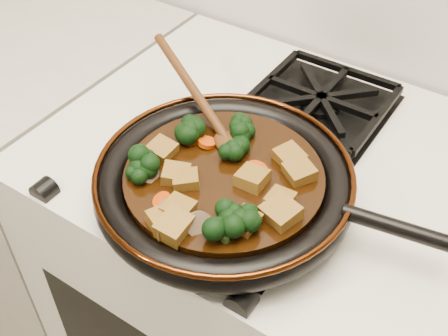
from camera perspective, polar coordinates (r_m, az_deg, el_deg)
The scene contains 36 objects.
stove at distance 1.26m, azimuth 4.36°, elevation -13.76°, with size 0.76×0.60×0.90m, color silver.
burner_grate_front at distance 0.82m, azimuth 1.11°, elevation -3.00°, with size 0.23×0.23×0.03m, color black, non-canonical shape.
burner_grate_back at distance 1.01m, azimuth 9.79°, elevation 6.65°, with size 0.23×0.23×0.03m, color black, non-canonical shape.
skillet at distance 0.80m, azimuth 0.12°, elevation -1.40°, with size 0.50×0.37×0.05m.
braising_sauce at distance 0.80m, azimuth 0.00°, elevation -1.10°, with size 0.28×0.28×0.02m, color black.
tofu_cube_0 at distance 0.77m, azimuth 2.88°, elevation -1.08°, with size 0.04×0.04×0.02m, color brown.
tofu_cube_1 at distance 0.72m, azimuth 2.19°, elevation -5.50°, with size 0.04×0.03×0.02m, color brown.
tofu_cube_2 at distance 0.72m, azimuth -5.05°, elevation -5.93°, with size 0.04×0.04×0.02m, color brown.
tofu_cube_3 at distance 0.78m, azimuth -4.91°, elevation -0.68°, with size 0.03×0.04×0.02m, color brown.
tofu_cube_4 at distance 0.73m, azimuth -4.70°, elevation -4.31°, with size 0.04×0.04×0.02m, color brown.
tofu_cube_5 at distance 0.81m, azimuth 6.67°, elevation 1.09°, with size 0.04×0.04×0.02m, color brown.
tofu_cube_6 at distance 0.77m, azimuth -3.89°, elevation -1.25°, with size 0.04×0.03×0.02m, color brown.
tofu_cube_7 at distance 0.72m, azimuth -6.10°, elevation -5.35°, with size 0.04×0.04×0.02m, color brown.
tofu_cube_8 at distance 0.82m, azimuth -6.32°, elevation 1.82°, with size 0.04×0.04×0.02m, color brown.
tofu_cube_9 at distance 0.79m, azimuth 7.67°, elevation -0.43°, with size 0.04×0.04×0.02m, color brown.
tofu_cube_10 at distance 0.75m, azimuth 5.68°, elevation -3.39°, with size 0.04×0.03×0.02m, color brown.
tofu_cube_11 at distance 0.73m, azimuth 5.78°, elevation -4.58°, with size 0.04×0.04×0.02m, color brown.
broccoli_floret_0 at distance 0.73m, azimuth -0.15°, elevation -4.87°, with size 0.06×0.06×0.05m, color black, non-canonical shape.
broccoli_floret_1 at distance 0.79m, azimuth -8.12°, elevation 0.41°, with size 0.06×0.06×0.06m, color black, non-canonical shape.
broccoli_floret_2 at distance 0.72m, azimuth 2.65°, elevation -5.71°, with size 0.06×0.06×0.05m, color black, non-canonical shape.
broccoli_floret_3 at distance 0.85m, azimuth -3.40°, elevation 3.70°, with size 0.06×0.06×0.05m, color black, non-canonical shape.
broccoli_floret_4 at distance 0.84m, azimuth -3.53°, elevation 3.60°, with size 0.06×0.06×0.05m, color black, non-canonical shape.
broccoli_floret_5 at distance 0.70m, azimuth 0.12°, elevation -6.85°, with size 0.06×0.06×0.05m, color black, non-canonical shape.
broccoli_floret_6 at distance 0.79m, azimuth -8.53°, elevation -0.39°, with size 0.06×0.06×0.05m, color black, non-canonical shape.
broccoli_floret_7 at distance 0.85m, azimuth 1.69°, elevation 3.83°, with size 0.06×0.06×0.05m, color black, non-canonical shape.
broccoli_floret_8 at distance 0.81m, azimuth 0.99°, elevation 1.80°, with size 0.06×0.06×0.05m, color black, non-canonical shape.
carrot_coin_0 at distance 0.83m, azimuth -1.74°, elevation 2.60°, with size 0.03×0.03×0.01m, color #BC3905.
carrot_coin_1 at distance 0.83m, azimuth 1.41°, elevation 2.29°, with size 0.03×0.03×0.01m, color #BC3905.
carrot_coin_2 at distance 0.79m, azimuth 3.39°, elevation -0.03°, with size 0.03×0.03×0.01m, color #BC3905.
carrot_coin_3 at distance 0.82m, azimuth 5.96°, elevation 1.37°, with size 0.03×0.03×0.01m, color #BC3905.
carrot_coin_4 at distance 0.75m, azimuth -6.29°, elevation -3.32°, with size 0.03×0.03×0.01m, color #BC3905.
carrot_coin_5 at distance 0.84m, azimuth -3.41°, elevation 3.08°, with size 0.03×0.03×0.01m, color #BC3905.
mushroom_slice_0 at distance 0.79m, azimuth -7.69°, elevation -0.55°, with size 0.03×0.03×0.01m, color brown.
mushroom_slice_1 at distance 0.72m, azimuth -2.52°, elevation -5.77°, with size 0.04×0.04×0.01m, color brown.
mushroom_slice_2 at distance 0.73m, azimuth -5.50°, elevation -4.46°, with size 0.04×0.04×0.01m, color brown.
wooden_spoon at distance 0.87m, azimuth -1.78°, elevation 5.94°, with size 0.15×0.09×0.24m.
Camera 1 is at (0.30, 1.07, 1.51)m, focal length 45.00 mm.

